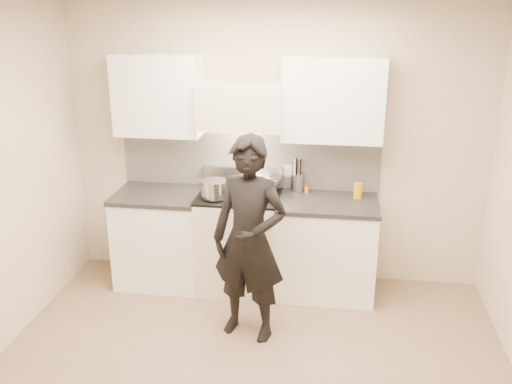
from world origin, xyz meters
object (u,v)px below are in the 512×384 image
(stove, at_px, (239,240))
(wok, at_px, (262,178))
(person, at_px, (249,240))
(counter_right, at_px, (326,247))
(utensil_crock, at_px, (297,181))

(stove, xyz_separation_m, wok, (0.19, 0.14, 0.59))
(stove, distance_m, person, 0.92)
(stove, bearing_deg, person, -74.61)
(stove, relative_size, counter_right, 1.04)
(stove, relative_size, utensil_crock, 2.97)
(counter_right, relative_size, utensil_crock, 2.85)
(counter_right, bearing_deg, utensil_crock, 141.36)
(stove, xyz_separation_m, utensil_crock, (0.52, 0.25, 0.54))
(wok, height_order, utensil_crock, wok)
(stove, height_order, utensil_crock, utensil_crock)
(counter_right, distance_m, wok, 0.89)
(stove, height_order, person, person)
(utensil_crock, height_order, person, person)
(person, bearing_deg, stove, 120.11)
(utensil_crock, bearing_deg, stove, -154.91)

